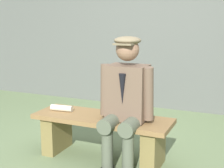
{
  "coord_description": "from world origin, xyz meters",
  "views": [
    {
      "loc": [
        -1.4,
        2.92,
        1.46
      ],
      "look_at": [
        -0.11,
        0.0,
        0.81
      ],
      "focal_mm": 52.53,
      "sensor_mm": 36.0,
      "label": 1
    }
  ],
  "objects": [
    {
      "name": "ground_plane",
      "position": [
        0.0,
        0.0,
        0.0
      ],
      "size": [
        30.0,
        30.0,
        0.0
      ],
      "primitive_type": "plane",
      "color": "#60734B"
    },
    {
      "name": "stadium_wall",
      "position": [
        0.0,
        -2.26,
        1.25
      ],
      "size": [
        12.0,
        0.24,
        2.51
      ],
      "primitive_type": "cube",
      "color": "#50544E",
      "rests_on": "ground"
    },
    {
      "name": "rolled_magazine",
      "position": [
        0.49,
        -0.0,
        0.49
      ],
      "size": [
        0.25,
        0.09,
        0.07
      ],
      "primitive_type": "cylinder",
      "rotation": [
        0.0,
        1.57,
        0.1
      ],
      "color": "beige",
      "rests_on": "bench"
    },
    {
      "name": "seated_man",
      "position": [
        -0.28,
        0.06,
        0.71
      ],
      "size": [
        0.55,
        0.58,
        1.29
      ],
      "color": "brown",
      "rests_on": "ground"
    },
    {
      "name": "bench",
      "position": [
        0.0,
        0.0,
        0.3
      ],
      "size": [
        1.44,
        0.48,
        0.46
      ],
      "color": "brown",
      "rests_on": "ground"
    }
  ]
}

